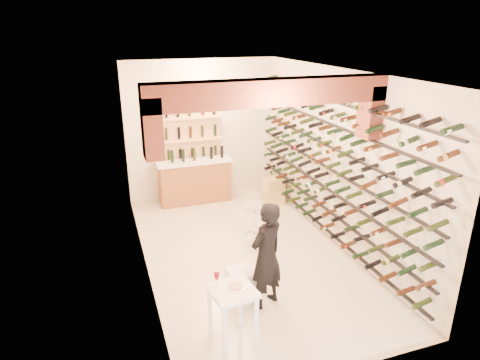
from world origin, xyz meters
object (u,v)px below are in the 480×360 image
Objects in this scene: back_counter at (195,180)px; person at (266,256)px; white_stool at (242,285)px; wine_rack at (326,163)px; crate_lower at (273,195)px; chrome_barstool at (255,223)px; tasting_table at (232,299)px.

person is (0.08, -4.14, 0.27)m from back_counter.
back_counter is at bearing 86.96° from white_stool.
crate_lower is (-0.13, 2.00, -1.39)m from wine_rack.
wine_rack is 11.47× the size of white_stool.
wine_rack is 6.64× the size of chrome_barstool.
back_counter is 4.15m from person.
tasting_table reaches higher than crate_lower.
wine_rack is 5.97× the size of tasting_table.
back_counter is (-1.83, 2.65, -1.02)m from wine_rack.
white_stool is at bearing -93.04° from back_counter.
person is (-1.75, -1.49, -0.74)m from wine_rack.
person reaches higher than back_counter.
chrome_barstool is (0.45, 1.63, -0.31)m from person.
white_stool is 0.94× the size of crate_lower.
tasting_table is at bearing 15.01° from person.
white_stool is at bearing 54.00° from tasting_table.
wine_rack reaches higher than white_stool.
wine_rack is 10.75× the size of crate_lower.
white_stool is (0.41, 0.80, -0.40)m from tasting_table.
back_counter is at bearing -114.02° from person.
wine_rack reaches higher than crate_lower.
back_counter is at bearing 101.90° from chrome_barstool.
chrome_barstool is (0.53, -2.51, -0.04)m from back_counter.
white_stool is at bearing -117.44° from chrome_barstool.
tasting_table is (-0.62, -4.73, 0.11)m from back_counter.
chrome_barstool is 2.23m from crate_lower.
tasting_table reaches higher than white_stool.
person reaches higher than crate_lower.
crate_lower is (1.62, 3.50, -0.65)m from person.
wine_rack is at bearing -164.71° from person.
back_counter is at bearing 73.80° from tasting_table.
crate_lower is (1.17, 1.87, -0.34)m from chrome_barstool.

